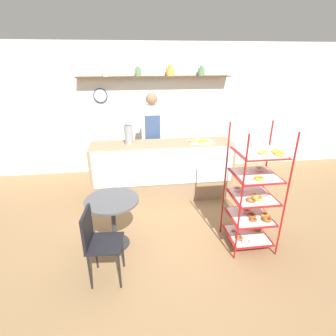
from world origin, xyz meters
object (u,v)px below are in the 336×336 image
Objects in this scene: pastry_rack at (253,197)px; cafe_chair at (97,238)px; cafe_table at (113,211)px; person_worker at (152,136)px; coffee_carafe at (129,134)px; donut_tray_counter at (201,141)px.

cafe_chair is (-1.95, -0.37, -0.17)m from pastry_rack.
cafe_table is at bearing -7.98° from cafe_chair.
pastry_rack is 2.40m from person_worker.
cafe_table is (-1.81, 0.22, -0.20)m from pastry_rack.
cafe_table is 1.53m from coffee_carafe.
donut_tray_counter is (1.49, 1.29, 0.51)m from cafe_table.
cafe_table is (-0.68, -1.87, -0.47)m from person_worker.
person_worker is 4.70× the size of coffee_carafe.
pastry_rack is 0.92× the size of person_worker.
coffee_carafe is at bearing 79.92° from cafe_table.
cafe_chair is 2.13× the size of donut_tray_counter.
cafe_table is at bearing -100.08° from coffee_carafe.
person_worker reaches higher than pastry_rack.
donut_tray_counter reaches higher than cafe_chair.
pastry_rack is 2.28m from coffee_carafe.
donut_tray_counter is at bearing -35.57° from person_worker.
coffee_carafe is (0.38, 1.94, 0.64)m from cafe_chair.
donut_tray_counter reaches higher than cafe_table.
pastry_rack reaches higher than donut_tray_counter.
cafe_chair is at bearing -108.39° from person_worker.
cafe_table is 1.83× the size of coffee_carafe.
cafe_table is at bearing -110.05° from person_worker.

